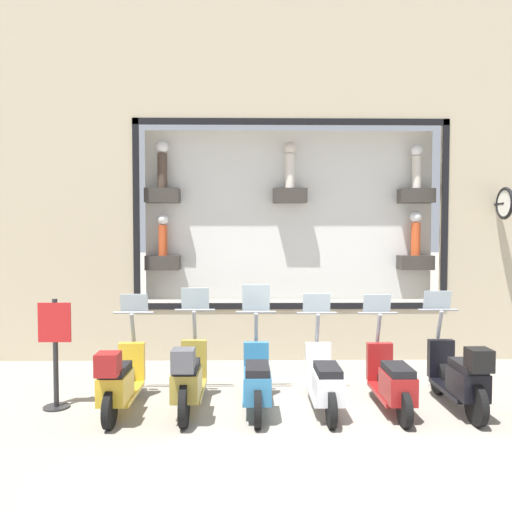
{
  "coord_description": "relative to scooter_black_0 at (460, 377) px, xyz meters",
  "views": [
    {
      "loc": [
        -6.1,
        0.81,
        2.43
      ],
      "look_at": [
        2.06,
        0.69,
        2.07
      ],
      "focal_mm": 35.0,
      "sensor_mm": 36.0,
      "label": 1
    }
  ],
  "objects": [
    {
      "name": "scooter_white_2",
      "position": [
        0.05,
        1.85,
        -0.07
      ],
      "size": [
        1.79,
        0.6,
        1.53
      ],
      "color": "black",
      "rests_on": "ground_plane"
    },
    {
      "name": "scooter_olive_4",
      "position": [
        0.0,
        3.7,
        0.01
      ],
      "size": [
        1.81,
        0.6,
        1.62
      ],
      "color": "black",
      "rests_on": "ground_plane"
    },
    {
      "name": "scooter_teal_3",
      "position": [
        0.06,
        2.77,
        -0.05
      ],
      "size": [
        1.8,
        0.6,
        1.67
      ],
      "color": "black",
      "rests_on": "ground_plane"
    },
    {
      "name": "scooter_black_0",
      "position": [
        0.0,
        0.0,
        0.0
      ],
      "size": [
        1.81,
        0.61,
        1.57
      ],
      "color": "black",
      "rests_on": "ground_plane"
    },
    {
      "name": "ground_plane",
      "position": [
        -0.56,
        2.07,
        -0.48
      ],
      "size": [
        120.0,
        120.0,
        0.0
      ],
      "primitive_type": "plane",
      "color": "gray"
    },
    {
      "name": "scooter_red_1",
      "position": [
        0.05,
        0.92,
        -0.07
      ],
      "size": [
        1.79,
        0.6,
        1.52
      ],
      "color": "black",
      "rests_on": "ground_plane"
    },
    {
      "name": "scooter_yellow_5",
      "position": [
        -0.01,
        4.62,
        -0.02
      ],
      "size": [
        1.8,
        0.61,
        1.53
      ],
      "color": "black",
      "rests_on": "ground_plane"
    },
    {
      "name": "shop_sign_post",
      "position": [
        0.24,
        5.58,
        0.33
      ],
      "size": [
        0.36,
        0.45,
        1.53
      ],
      "color": "#232326",
      "rests_on": "ground_plane"
    },
    {
      "name": "building_facade",
      "position": [
        3.04,
        2.07,
        3.46
      ],
      "size": [
        1.22,
        36.0,
        7.74
      ],
      "color": "tan",
      "rests_on": "ground_plane"
    }
  ]
}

